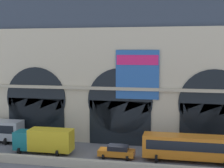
% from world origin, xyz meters
% --- Properties ---
extents(ground_plane, '(200.00, 200.00, 0.00)m').
position_xyz_m(ground_plane, '(0.00, 0.00, 0.00)').
color(ground_plane, slate).
extents(quay_parapet_wall, '(90.00, 0.70, 0.93)m').
position_xyz_m(quay_parapet_wall, '(0.00, -4.87, 0.46)').
color(quay_parapet_wall, '#B2A891').
rests_on(quay_parapet_wall, ground).
extents(station_building, '(51.88, 5.99, 20.83)m').
position_xyz_m(station_building, '(0.03, 7.80, 10.14)').
color(station_building, beige).
rests_on(station_building, ground).
extents(box_truck_midwest, '(7.50, 2.91, 3.12)m').
position_xyz_m(box_truck_midwest, '(-8.68, -0.73, 1.70)').
color(box_truck_midwest, '#19727A').
rests_on(box_truck_midwest, ground).
extents(car_center, '(4.40, 2.22, 1.55)m').
position_xyz_m(car_center, '(0.72, -0.72, 0.80)').
color(car_center, orange).
rests_on(car_center, ground).
extents(bus_mideast, '(11.00, 3.25, 3.10)m').
position_xyz_m(bus_mideast, '(9.38, -0.35, 1.78)').
color(bus_mideast, orange).
rests_on(bus_mideast, ground).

